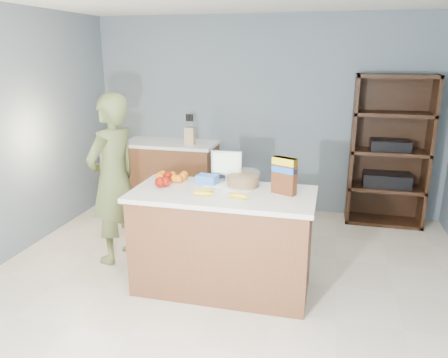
% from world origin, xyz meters
% --- Properties ---
extents(floor, '(4.50, 5.00, 0.02)m').
position_xyz_m(floor, '(0.00, 0.00, 0.00)').
color(floor, beige).
rests_on(floor, ground).
extents(walls, '(4.52, 5.02, 2.51)m').
position_xyz_m(walls, '(0.00, 0.00, 1.65)').
color(walls, slate).
rests_on(walls, ground).
extents(counter_peninsula, '(1.56, 0.76, 0.90)m').
position_xyz_m(counter_peninsula, '(0.00, 0.30, 0.42)').
color(counter_peninsula, brown).
rests_on(counter_peninsula, ground).
extents(back_cabinet, '(1.24, 0.62, 0.90)m').
position_xyz_m(back_cabinet, '(-1.20, 2.20, 0.45)').
color(back_cabinet, brown).
rests_on(back_cabinet, ground).
extents(shelving_unit, '(0.90, 0.40, 1.80)m').
position_xyz_m(shelving_unit, '(1.55, 2.35, 0.86)').
color(shelving_unit, black).
rests_on(shelving_unit, ground).
extents(person, '(0.56, 0.70, 1.68)m').
position_xyz_m(person, '(-1.18, 0.60, 0.84)').
color(person, '#566032').
rests_on(person, ground).
extents(knife_block, '(0.12, 0.10, 0.31)m').
position_xyz_m(knife_block, '(-0.89, 2.12, 1.02)').
color(knife_block, tan).
rests_on(knife_block, back_cabinet).
extents(envelopes, '(0.45, 0.24, 0.00)m').
position_xyz_m(envelopes, '(0.01, 0.41, 0.90)').
color(envelopes, white).
rests_on(envelopes, counter_peninsula).
extents(bananas, '(0.49, 0.17, 0.04)m').
position_xyz_m(bananas, '(0.02, 0.18, 0.92)').
color(bananas, yellow).
rests_on(bananas, counter_peninsula).
extents(apples, '(0.13, 0.28, 0.09)m').
position_xyz_m(apples, '(-0.55, 0.37, 0.95)').
color(apples, maroon).
rests_on(apples, counter_peninsula).
extents(oranges, '(0.28, 0.22, 0.07)m').
position_xyz_m(oranges, '(-0.54, 0.52, 0.94)').
color(oranges, orange).
rests_on(oranges, counter_peninsula).
extents(blue_carton, '(0.20, 0.15, 0.08)m').
position_xyz_m(blue_carton, '(-0.19, 0.50, 0.94)').
color(blue_carton, blue).
rests_on(blue_carton, counter_peninsula).
extents(salad_bowl, '(0.30, 0.30, 0.13)m').
position_xyz_m(salad_bowl, '(0.13, 0.52, 0.96)').
color(salad_bowl, '#267219').
rests_on(salad_bowl, counter_peninsula).
extents(tv, '(0.28, 0.12, 0.28)m').
position_xyz_m(tv, '(-0.05, 0.63, 1.06)').
color(tv, silver).
rests_on(tv, counter_peninsula).
extents(cereal_box, '(0.22, 0.16, 0.31)m').
position_xyz_m(cereal_box, '(0.51, 0.38, 1.08)').
color(cereal_box, '#592B14').
rests_on(cereal_box, counter_peninsula).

